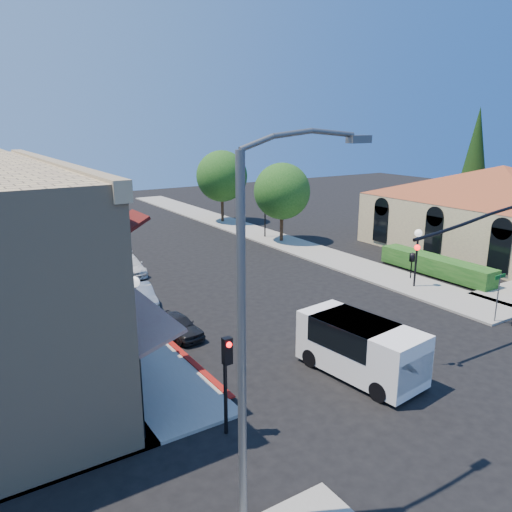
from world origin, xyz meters
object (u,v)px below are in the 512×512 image
conifer_far (475,158)px  cobra_streetlight (255,321)px  signal_mast_arm (498,250)px  street_name_sign (498,290)px  lamppost_right_near (418,243)px  parked_car_d (87,236)px  parked_car_a (178,325)px  secondary_signal (227,368)px  lamppost_left_near (135,296)px  white_van (362,345)px  street_tree_b (222,176)px  lamppost_right_far (265,206)px  parked_car_b (141,296)px  street_tree_a (282,191)px  lamppost_left_far (59,234)px  parked_car_c (129,265)px

conifer_far → cobra_streetlight: bearing=-151.7°
signal_mast_arm → street_name_sign: bearing=23.2°
lamppost_right_near → conifer_far: bearing=27.1°
conifer_far → street_name_sign: 26.30m
conifer_far → parked_car_d: bearing=159.6°
signal_mast_arm → parked_car_a: signal_mast_arm is taller
secondary_signal → lamppost_right_near: (16.50, 6.59, 0.42)m
street_name_sign → parked_car_d: (-12.30, 27.99, -1.14)m
lamppost_left_near → white_van: lamppost_left_near is taller
street_tree_b → lamppost_left_near: (-17.30, -24.00, -1.81)m
street_name_sign → lamppost_right_far: lamppost_right_far is taller
parked_car_b → white_van: bearing=-62.4°
street_tree_a → lamppost_left_near: (-17.30, -14.00, -1.46)m
street_tree_a → signal_mast_arm: size_ratio=0.81×
cobra_streetlight → lamppost_left_far: 24.14m
cobra_streetlight → white_van: 9.28m
street_tree_b → white_van: bearing=-109.4°
cobra_streetlight → parked_car_a: size_ratio=3.01×
white_van → parked_car_d: (-3.03, 28.24, -0.70)m
signal_mast_arm → lamppost_left_far: bearing=125.0°
lamppost_right_far → parked_car_b: bearing=-145.7°
street_name_sign → parked_car_b: 18.09m
secondary_signal → lamppost_left_near: size_ratio=0.93×
secondary_signal → parked_car_d: 29.01m
secondary_signal → lamppost_right_near: lamppost_right_near is taller
lamppost_right_near → lamppost_left_near: bearing=180.0°
conifer_far → lamppost_left_near: 38.02m
lamppost_right_near → secondary_signal: bearing=-158.2°
white_van → lamppost_right_near: bearing=30.5°
street_tree_a → lamppost_right_near: street_tree_a is taller
secondary_signal → lamppost_left_near: (-0.50, 6.59, 0.42)m
lamppost_right_near → parked_car_d: 25.96m
street_tree_b → cobra_streetlight: cobra_streetlight is taller
street_tree_a → secondary_signal: bearing=-129.2°
signal_mast_arm → parked_car_c: size_ratio=2.04×
secondary_signal → lamppost_right_near: bearing=21.8°
street_tree_a → parked_car_c: size_ratio=1.65×
conifer_far → lamppost_right_far: conifer_far is taller
lamppost_left_near → parked_car_c: (3.70, 12.00, -2.17)m
cobra_streetlight → lamppost_left_near: bearing=86.3°
secondary_signal → white_van: 6.34m
lamppost_left_near → parked_car_b: 6.75m
lamppost_left_far → parked_car_d: bearing=65.7°
street_tree_b → lamppost_left_far: 20.06m
lamppost_left_near → lamppost_right_far: bearing=43.3°
cobra_streetlight → parked_car_c: cobra_streetlight is taller
lamppost_left_near → parked_car_a: size_ratio=1.15×
lamppost_left_far → cobra_streetlight: bearing=-91.5°
signal_mast_arm → parked_car_b: size_ratio=2.37×
lamppost_right_near → parked_car_b: (-14.70, 5.96, -2.18)m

